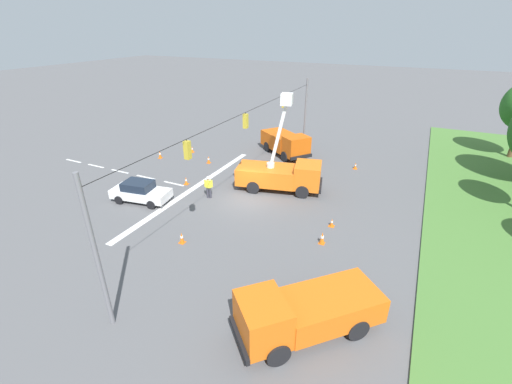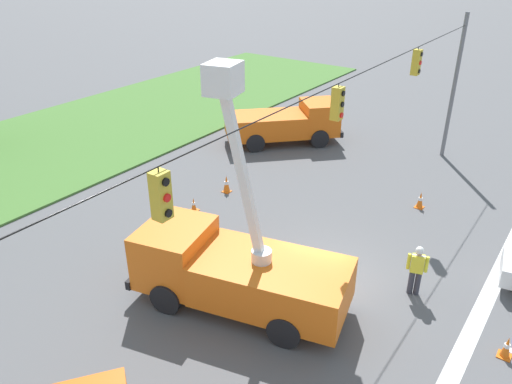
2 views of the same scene
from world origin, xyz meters
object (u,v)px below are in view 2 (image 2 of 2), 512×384
(utility_truck_support_far, at_px, (286,123))
(traffic_cone_lane_edge_b, at_px, (194,205))
(road_worker, at_px, (417,268))
(traffic_cone_near_bucket, at_px, (226,184))
(traffic_cone_lane_edge_a, at_px, (420,200))
(utility_truck_bucket_lift, at_px, (235,267))
(traffic_cone_foreground_right, at_px, (507,347))

(utility_truck_support_far, distance_m, traffic_cone_lane_edge_b, 9.04)
(road_worker, relative_size, traffic_cone_near_bucket, 2.21)
(road_worker, xyz_separation_m, traffic_cone_lane_edge_a, (5.78, 1.79, -0.64))
(utility_truck_bucket_lift, xyz_separation_m, traffic_cone_lane_edge_b, (3.73, 5.08, -1.12))
(traffic_cone_lane_edge_b, bearing_deg, utility_truck_bucket_lift, -126.30)
(traffic_cone_near_bucket, bearing_deg, utility_truck_bucket_lift, -139.47)
(utility_truck_bucket_lift, relative_size, utility_truck_support_far, 1.23)
(utility_truck_bucket_lift, distance_m, traffic_cone_lane_edge_b, 6.40)
(road_worker, distance_m, traffic_cone_near_bucket, 9.67)
(utility_truck_bucket_lift, xyz_separation_m, traffic_cone_near_bucket, (5.90, 5.05, -0.99))
(utility_truck_bucket_lift, height_order, traffic_cone_near_bucket, utility_truck_bucket_lift)
(road_worker, bearing_deg, utility_truck_support_far, 49.63)
(utility_truck_bucket_lift, relative_size, traffic_cone_foreground_right, 11.26)
(utility_truck_bucket_lift, distance_m, utility_truck_support_far, 14.09)
(traffic_cone_lane_edge_b, bearing_deg, traffic_cone_foreground_right, -95.60)
(utility_truck_support_far, bearing_deg, road_worker, -130.37)
(utility_truck_bucket_lift, height_order, road_worker, utility_truck_bucket_lift)
(traffic_cone_foreground_right, xyz_separation_m, traffic_cone_lane_edge_a, (6.99, 4.81, 0.03))
(traffic_cone_foreground_right, height_order, traffic_cone_lane_edge_b, traffic_cone_foreground_right)
(traffic_cone_foreground_right, distance_m, traffic_cone_lane_edge_a, 8.49)
(utility_truck_support_far, relative_size, road_worker, 3.44)
(traffic_cone_foreground_right, distance_m, traffic_cone_lane_edge_b, 12.51)
(traffic_cone_near_bucket, bearing_deg, traffic_cone_lane_edge_a, -64.65)
(utility_truck_bucket_lift, distance_m, road_worker, 5.74)
(traffic_cone_lane_edge_a, height_order, traffic_cone_lane_edge_b, traffic_cone_lane_edge_a)
(traffic_cone_near_bucket, height_order, traffic_cone_lane_edge_a, traffic_cone_near_bucket)
(utility_truck_bucket_lift, relative_size, traffic_cone_lane_edge_b, 12.82)
(traffic_cone_lane_edge_a, xyz_separation_m, traffic_cone_lane_edge_b, (-5.77, 7.64, -0.08))
(utility_truck_bucket_lift, bearing_deg, traffic_cone_near_bucket, 40.53)
(road_worker, bearing_deg, traffic_cone_lane_edge_b, 89.94)
(traffic_cone_lane_edge_a, bearing_deg, traffic_cone_near_bucket, 115.35)
(traffic_cone_foreground_right, xyz_separation_m, traffic_cone_lane_edge_b, (1.22, 12.45, -0.05))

